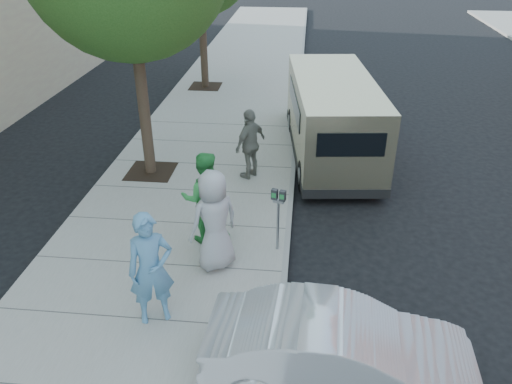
# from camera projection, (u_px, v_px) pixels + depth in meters

# --- Properties ---
(ground) EXTENTS (120.00, 120.00, 0.00)m
(ground) POSITION_uv_depth(u_px,v_px,m) (223.00, 231.00, 10.97)
(ground) COLOR black
(ground) RESTS_ON ground
(sidewalk) EXTENTS (5.00, 60.00, 0.15)m
(sidewalk) POSITION_uv_depth(u_px,v_px,m) (178.00, 225.00, 11.02)
(sidewalk) COLOR gray
(sidewalk) RESTS_ON ground
(curb_face) EXTENTS (0.12, 60.00, 0.16)m
(curb_face) POSITION_uv_depth(u_px,v_px,m) (288.00, 231.00, 10.81)
(curb_face) COLOR gray
(curb_face) RESTS_ON ground
(parking_meter) EXTENTS (0.29, 0.17, 1.35)m
(parking_meter) POSITION_uv_depth(u_px,v_px,m) (278.00, 207.00, 9.65)
(parking_meter) COLOR gray
(parking_meter) RESTS_ON sidewalk
(van) EXTENTS (2.66, 6.30, 2.27)m
(van) POSITION_uv_depth(u_px,v_px,m) (332.00, 116.00, 13.84)
(van) COLOR #C7BB8F
(van) RESTS_ON ground
(sedan) EXTENTS (3.95, 1.56, 1.28)m
(sedan) POSITION_uv_depth(u_px,v_px,m) (340.00, 351.00, 7.09)
(sedan) COLOR silver
(sedan) RESTS_ON ground
(person_officer) EXTENTS (0.86, 0.74, 2.00)m
(person_officer) POSITION_uv_depth(u_px,v_px,m) (151.00, 269.00, 7.92)
(person_officer) COLOR #558DB4
(person_officer) RESTS_ON sidewalk
(person_green_shirt) EXTENTS (1.09, 0.93, 1.96)m
(person_green_shirt) POSITION_uv_depth(u_px,v_px,m) (205.00, 198.00, 9.96)
(person_green_shirt) COLOR green
(person_green_shirt) RESTS_ON sidewalk
(person_gray_shirt) EXTENTS (1.16, 1.11, 2.00)m
(person_gray_shirt) POSITION_uv_depth(u_px,v_px,m) (214.00, 221.00, 9.18)
(person_gray_shirt) COLOR #A6A6A8
(person_gray_shirt) RESTS_ON sidewalk
(person_striped_polo) EXTENTS (0.95, 1.14, 1.82)m
(person_striped_polo) POSITION_uv_depth(u_px,v_px,m) (250.00, 144.00, 12.52)
(person_striped_polo) COLOR gray
(person_striped_polo) RESTS_ON sidewalk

